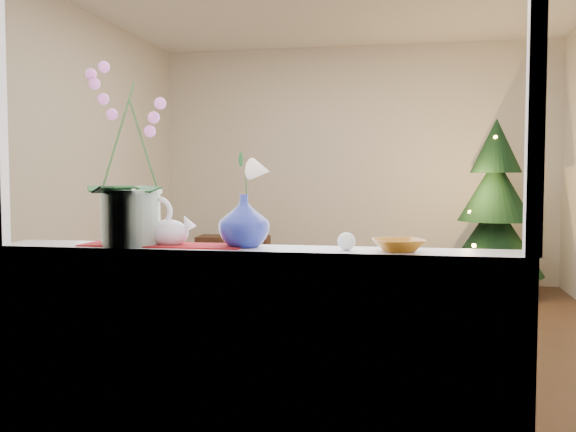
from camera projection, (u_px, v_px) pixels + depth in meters
name	position (u px, v px, depth m)	size (l,w,h in m)	color
ground	(326.00, 332.00, 5.01)	(5.00, 5.00, 0.00)	#362316
wall_back	(355.00, 165.00, 7.38)	(4.50, 0.10, 2.70)	beige
wall_front	(242.00, 141.00, 2.48)	(4.50, 0.10, 2.70)	beige
wall_left	(59.00, 160.00, 5.36)	(0.10, 5.00, 2.70)	beige
window_apron	(246.00, 369.00, 2.58)	(2.20, 0.08, 0.88)	white
windowsill	(251.00, 252.00, 2.64)	(2.20, 0.26, 0.04)	white
window_frame	(244.00, 51.00, 2.49)	(2.22, 0.06, 1.60)	white
runner	(164.00, 245.00, 2.71)	(0.70, 0.20, 0.01)	maroon
orchid_pot	(130.00, 153.00, 2.70)	(0.27, 0.27, 0.78)	white
swan	(169.00, 223.00, 2.70)	(0.23, 0.11, 0.20)	white
blue_vase	(244.00, 217.00, 2.64)	(0.24, 0.24, 0.25)	navy
lily	(244.00, 163.00, 2.63)	(0.14, 0.08, 0.19)	white
paperweight	(346.00, 241.00, 2.54)	(0.07, 0.07, 0.07)	silver
amber_dish	(398.00, 246.00, 2.50)	(0.17, 0.17, 0.04)	#A66416
xmas_tree	(495.00, 207.00, 6.54)	(0.99, 0.99, 1.80)	black
side_table	(234.00, 262.00, 6.93)	(0.76, 0.38, 0.57)	black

